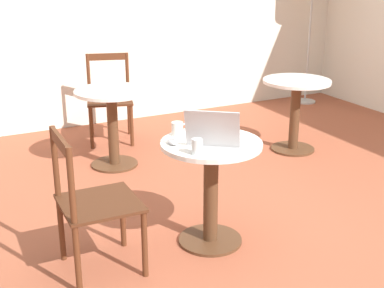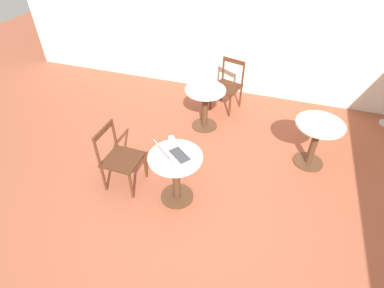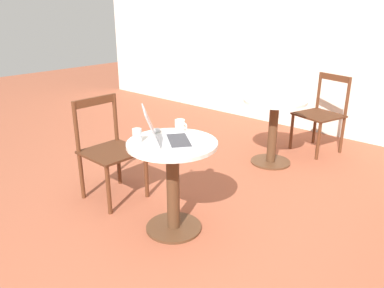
% 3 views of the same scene
% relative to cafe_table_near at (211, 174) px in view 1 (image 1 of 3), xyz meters
% --- Properties ---
extents(ground_plane, '(16.00, 16.00, 0.00)m').
position_rel_cafe_table_near_xyz_m(ground_plane, '(0.24, -0.21, -0.49)').
color(ground_plane, '#9E5138').
extents(wall_back, '(9.40, 0.06, 2.70)m').
position_rel_cafe_table_near_xyz_m(wall_back, '(0.24, 3.02, 0.86)').
color(wall_back, silver).
rests_on(wall_back, ground_plane).
extents(cafe_table_near, '(0.65, 0.65, 0.71)m').
position_rel_cafe_table_near_xyz_m(cafe_table_near, '(0.00, 0.00, 0.00)').
color(cafe_table_near, '#51331E').
rests_on(cafe_table_near, ground_plane).
extents(cafe_table_mid, '(0.65, 0.65, 0.71)m').
position_rel_cafe_table_near_xyz_m(cafe_table_mid, '(1.62, 1.23, 0.00)').
color(cafe_table_mid, '#51331E').
rests_on(cafe_table_mid, ground_plane).
extents(cafe_table_far, '(0.65, 0.65, 0.71)m').
position_rel_cafe_table_near_xyz_m(cafe_table_far, '(-0.11, 1.64, 0.00)').
color(cafe_table_far, '#51331E').
rests_on(cafe_table_far, ground_plane).
extents(chair_near_left, '(0.46, 0.46, 0.88)m').
position_rel_cafe_table_near_xyz_m(chair_near_left, '(-0.79, 0.02, -0.05)').
color(chair_near_left, '#562D19').
rests_on(chair_near_left, ground_plane).
extents(chair_far_back, '(0.56, 0.56, 0.88)m').
position_rel_cafe_table_near_xyz_m(chair_far_back, '(0.11, 2.36, -0.05)').
color(chair_far_back, '#562D19').
rests_on(chair_far_back, ground_plane).
extents(laptop, '(0.47, 0.48, 0.26)m').
position_rel_cafe_table_near_xyz_m(laptop, '(0.00, -0.04, 0.27)').
color(laptop, '#B7B7BC').
rests_on(laptop, cafe_table_near).
extents(mouse, '(0.06, 0.10, 0.03)m').
position_rel_cafe_table_near_xyz_m(mouse, '(-0.24, 0.07, 0.24)').
color(mouse, '#B7B7BC').
rests_on(mouse, cafe_table_near).
extents(mug, '(0.11, 0.08, 0.09)m').
position_rel_cafe_table_near_xyz_m(mug, '(-0.13, 0.22, 0.26)').
color(mug, silver).
rests_on(mug, cafe_table_near).
extents(drinking_glass, '(0.07, 0.07, 0.10)m').
position_rel_cafe_table_near_xyz_m(drinking_glass, '(-0.19, -0.16, 0.27)').
color(drinking_glass, silver).
rests_on(drinking_glass, cafe_table_near).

